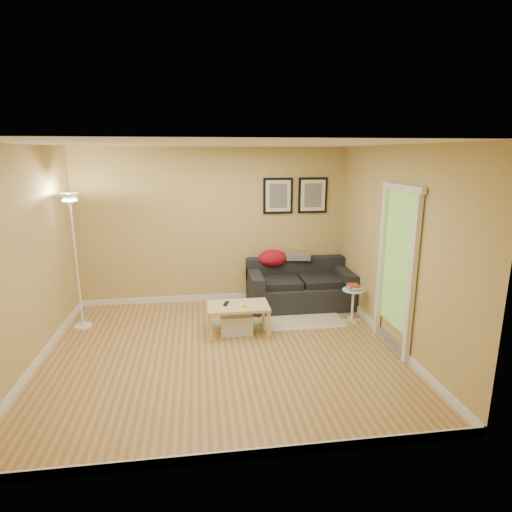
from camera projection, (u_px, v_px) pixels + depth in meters
name	position (u px, v px, depth m)	size (l,w,h in m)	color
floor	(223.00, 352.00, 5.41)	(4.50, 4.50, 0.00)	tan
ceiling	(219.00, 144.00, 4.79)	(4.50, 4.50, 0.00)	white
wall_back	(214.00, 226.00, 7.02)	(4.50, 4.50, 0.00)	tan
wall_front	(236.00, 315.00, 3.17)	(4.50, 4.50, 0.00)	tan
wall_left	(25.00, 260.00, 4.79)	(4.00, 4.00, 0.00)	tan
wall_right	(395.00, 248.00, 5.40)	(4.00, 4.00, 0.00)	tan
baseboard_back	(216.00, 297.00, 7.31)	(4.50, 0.02, 0.10)	white
baseboard_front	(238.00, 455.00, 3.48)	(4.50, 0.02, 0.10)	white
baseboard_left	(39.00, 360.00, 5.09)	(0.02, 4.00, 0.10)	white
baseboard_right	(387.00, 338.00, 5.70)	(0.02, 4.00, 0.10)	white
sofa	(300.00, 284.00, 6.97)	(1.70, 0.90, 0.75)	black
red_throw	(273.00, 258.00, 7.08)	(0.48, 0.36, 0.28)	#B4102D
plaid_throw	(297.00, 256.00, 7.17)	(0.42, 0.26, 0.10)	#A77F61
framed_print_left	(278.00, 196.00, 7.02)	(0.50, 0.04, 0.60)	black
framed_print_right	(313.00, 195.00, 7.10)	(0.50, 0.04, 0.60)	black
area_rug	(301.00, 318.00, 6.48)	(1.25, 0.85, 0.01)	beige
green_runner	(236.00, 324.00, 6.27)	(0.70, 0.50, 0.01)	#668C4C
coffee_table	(238.00, 319.00, 5.91)	(0.86, 0.52, 0.43)	beige
remote_control	(226.00, 303.00, 5.89)	(0.05, 0.16, 0.02)	black
tape_roll	(244.00, 306.00, 5.79)	(0.07, 0.07, 0.03)	yellow
storage_bin	(236.00, 323.00, 5.95)	(0.46, 0.34, 0.28)	white
side_table	(353.00, 305.00, 6.35)	(0.33, 0.33, 0.50)	white
book_stack	(354.00, 287.00, 6.29)	(0.17, 0.23, 0.07)	teal
floor_lamp	(77.00, 266.00, 5.96)	(0.26, 0.26, 1.98)	white
doorway	(395.00, 272.00, 5.31)	(0.12, 1.01, 2.13)	white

